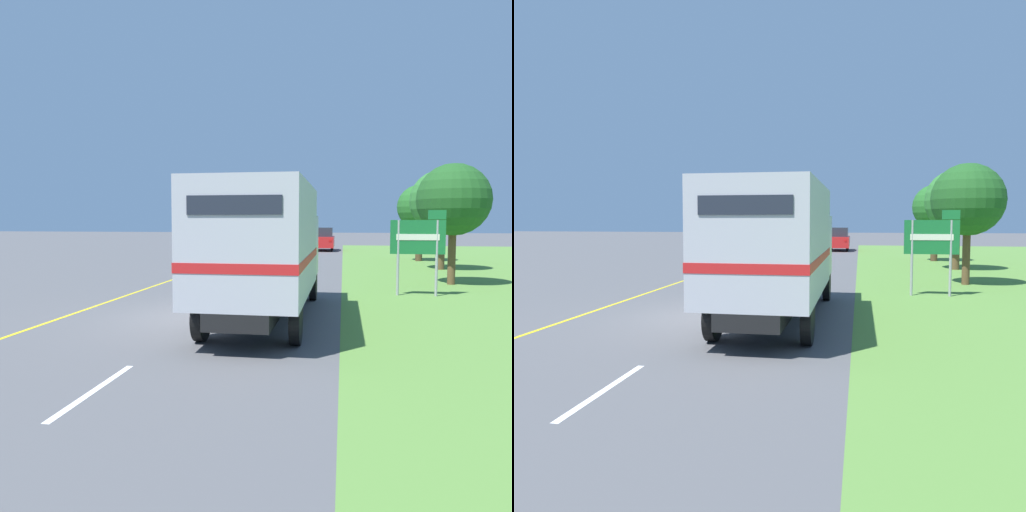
# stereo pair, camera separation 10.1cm
# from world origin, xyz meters

# --- Properties ---
(ground_plane) EXTENTS (200.00, 200.00, 0.00)m
(ground_plane) POSITION_xyz_m (0.00, 0.00, 0.00)
(ground_plane) COLOR #515154
(edge_line_yellow) EXTENTS (0.12, 59.21, 0.01)m
(edge_line_yellow) POSITION_xyz_m (-3.70, 11.61, 0.00)
(edge_line_yellow) COLOR yellow
(edge_line_yellow) RESTS_ON ground
(centre_dash_nearest) EXTENTS (0.12, 2.60, 0.01)m
(centre_dash_nearest) POSITION_xyz_m (0.00, -6.04, 0.00)
(centre_dash_nearest) COLOR white
(centre_dash_nearest) RESTS_ON ground
(centre_dash_near) EXTENTS (0.12, 2.60, 0.01)m
(centre_dash_near) POSITION_xyz_m (0.00, 0.56, 0.00)
(centre_dash_near) COLOR white
(centre_dash_near) RESTS_ON ground
(centre_dash_mid_a) EXTENTS (0.12, 2.60, 0.01)m
(centre_dash_mid_a) POSITION_xyz_m (0.00, 7.16, 0.00)
(centre_dash_mid_a) COLOR white
(centre_dash_mid_a) RESTS_ON ground
(centre_dash_mid_b) EXTENTS (0.12, 2.60, 0.01)m
(centre_dash_mid_b) POSITION_xyz_m (0.00, 13.76, 0.00)
(centre_dash_mid_b) COLOR white
(centre_dash_mid_b) RESTS_ON ground
(centre_dash_far) EXTENTS (0.12, 2.60, 0.01)m
(centre_dash_far) POSITION_xyz_m (0.00, 20.36, 0.00)
(centre_dash_far) COLOR white
(centre_dash_far) RESTS_ON ground
(centre_dash_farthest) EXTENTS (0.12, 2.60, 0.01)m
(centre_dash_farthest) POSITION_xyz_m (0.00, 26.96, 0.00)
(centre_dash_farthest) COLOR white
(centre_dash_farthest) RESTS_ON ground
(horse_trailer_truck) EXTENTS (2.41, 8.13, 3.48)m
(horse_trailer_truck) POSITION_xyz_m (1.76, -0.27, 1.95)
(horse_trailer_truck) COLOR black
(horse_trailer_truck) RESTS_ON ground
(lead_car_white) EXTENTS (1.80, 4.51, 1.85)m
(lead_car_white) POSITION_xyz_m (-1.79, 13.20, 0.94)
(lead_car_white) COLOR black
(lead_car_white) RESTS_ON ground
(lead_car_red_ahead) EXTENTS (1.80, 4.62, 2.03)m
(lead_car_red_ahead) POSITION_xyz_m (2.04, 31.17, 1.02)
(lead_car_red_ahead) COLOR black
(lead_car_red_ahead) RESTS_ON ground
(highway_sign) EXTENTS (1.84, 0.09, 2.98)m
(highway_sign) POSITION_xyz_m (6.31, 4.91, 1.93)
(highway_sign) COLOR #9E9EA3
(highway_sign) RESTS_ON ground
(roadside_tree_near) EXTENTS (2.94, 2.94, 4.94)m
(roadside_tree_near) POSITION_xyz_m (8.12, 8.39, 3.45)
(roadside_tree_near) COLOR brown
(roadside_tree_near) RESTS_ON ground
(roadside_tree_mid) EXTENTS (3.36, 3.36, 5.34)m
(roadside_tree_mid) POSITION_xyz_m (8.88, 14.97, 3.63)
(roadside_tree_mid) COLOR brown
(roadside_tree_mid) RESTS_ON ground
(roadside_tree_far) EXTENTS (2.88, 2.88, 4.95)m
(roadside_tree_far) POSITION_xyz_m (8.59, 20.71, 3.47)
(roadside_tree_far) COLOR #4C3823
(roadside_tree_far) RESTS_ON ground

